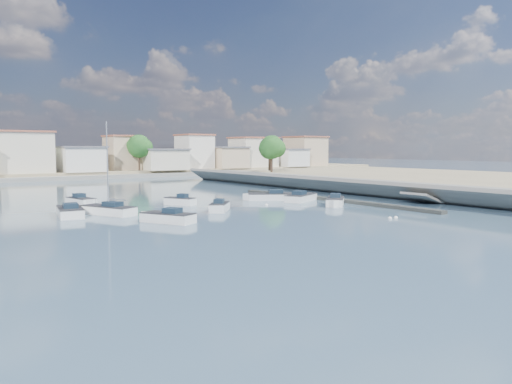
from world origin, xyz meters
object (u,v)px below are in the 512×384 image
motorboat_a (166,218)px  motorboat_b (220,207)px  motorboat_h (302,198)px  motorboat_f (179,202)px  sailboat (107,210)px  motorboat_d (335,202)px  motorboat_c (269,197)px  motorboat_e (70,212)px  motorboat_g (82,202)px

motorboat_a → motorboat_b: 8.84m
motorboat_b → motorboat_h: (12.94, 2.45, 0.00)m
motorboat_f → sailboat: 9.77m
motorboat_a → motorboat_b: size_ratio=1.33×
motorboat_b → motorboat_d: bearing=-14.7°
motorboat_c → motorboat_e: size_ratio=1.00×
motorboat_g → motorboat_h: size_ratio=0.85×
motorboat_b → sailboat: (-10.25, 3.90, 0.04)m
motorboat_b → motorboat_c: (10.28, 5.52, 0.00)m
motorboat_c → sailboat: sailboat is taller
motorboat_a → motorboat_c: (18.15, 9.55, 0.00)m
motorboat_c → motorboat_d: same height
motorboat_d → motorboat_h: size_ratio=0.76×
motorboat_e → motorboat_c: bearing=1.7°
motorboat_a → sailboat: (-2.38, 7.94, 0.04)m
motorboat_f → motorboat_g: 10.66m
motorboat_g → motorboat_h: 25.17m
motorboat_b → motorboat_c: same height
motorboat_d → sailboat: size_ratio=0.49×
motorboat_a → motorboat_h: size_ratio=0.88×
motorboat_f → motorboat_a: bearing=-121.5°
motorboat_a → sailboat: 8.29m
motorboat_a → motorboat_d: 20.63m
motorboat_e → sailboat: (3.16, -0.89, 0.04)m
motorboat_h → sailboat: bearing=176.4°
motorboat_d → motorboat_f: (-13.78, 10.50, 0.00)m
motorboat_b → motorboat_h: bearing=10.7°
motorboat_b → motorboat_d: (12.75, -3.36, -0.00)m
motorboat_f → motorboat_e: bearing=-169.3°
motorboat_h → motorboat_b: bearing=-169.3°
motorboat_b → motorboat_e: size_ratio=0.65×
motorboat_b → motorboat_h: size_ratio=0.66×
motorboat_f → motorboat_b: bearing=-81.8°
motorboat_e → sailboat: sailboat is taller
sailboat → motorboat_h: bearing=-3.6°
motorboat_d → sailboat: sailboat is taller
motorboat_a → motorboat_d: bearing=1.9°
motorboat_a → motorboat_g: (-2.00, 17.13, 0.00)m
motorboat_d → motorboat_g: same height
motorboat_g → motorboat_e: bearing=-113.1°
motorboat_c → motorboat_g: (-20.15, 7.58, 0.00)m
motorboat_c → sailboat: bearing=-175.5°
motorboat_a → motorboat_e: (-5.54, 8.83, -0.00)m
motorboat_b → motorboat_g: 16.40m
motorboat_c → motorboat_f: 11.43m
motorboat_h → sailboat: (-23.19, 1.45, 0.04)m
motorboat_a → motorboat_f: size_ratio=1.32×
motorboat_c → motorboat_a: bearing=-152.2°
motorboat_b → sailboat: bearing=159.1°
motorboat_h → sailboat: 23.23m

